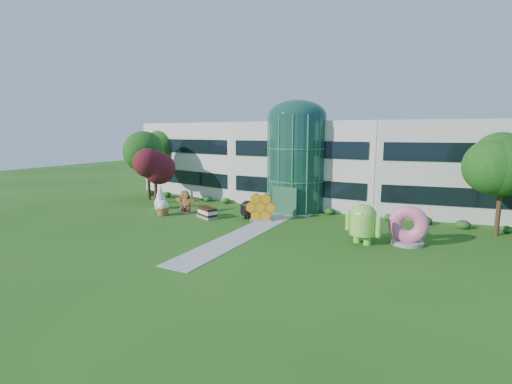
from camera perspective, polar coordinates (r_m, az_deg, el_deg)
The scene contains 14 objects.
ground at distance 29.47m, azimuth -2.66°, elevation -6.91°, with size 140.00×140.00×0.00m, color #215114.
building at distance 44.89m, azimuth 9.07°, elevation 4.61°, with size 46.00×15.00×9.30m, color beige, non-canonical shape.
atrium at distance 39.25m, azimuth 6.23°, elevation 4.39°, with size 6.00×6.00×9.80m, color #194738.
walkway at distance 31.14m, azimuth -0.79°, elevation -5.97°, with size 2.40×20.00×0.04m, color #9E9E93.
tree_red at distance 44.01m, azimuth -15.24°, elevation 2.15°, with size 4.00×4.00×6.00m, color #3F0C14, non-canonical shape.
trees_backdrop at distance 40.24m, azimuth 6.74°, elevation 3.50°, with size 52.00×8.00×8.40m, color #144711, non-canonical shape.
android_green at distance 28.43m, azimuth 16.15°, elevation -4.23°, with size 3.09×2.06×3.50m, color #7BD644, non-canonical shape.
android_black at distance 35.05m, azimuth -1.36°, elevation -2.52°, with size 1.84×1.23×2.09m, color black, non-canonical shape.
donut at distance 29.36m, azimuth 22.39°, elevation -4.68°, with size 2.85×1.37×2.97m, color #DF5572, non-canonical shape.
gingerbread at distance 38.38m, azimuth -10.83°, elevation -1.45°, with size 2.54×0.98×2.35m, color brown, non-canonical shape.
ice_cream_sandwich at distance 36.01m, azimuth -7.53°, elevation -3.16°, with size 2.26×1.13×1.01m, color black, non-canonical shape.
honeycomb at distance 34.42m, azimuth 0.75°, elevation -2.54°, with size 2.96×1.06×2.33m, color orange, non-canonical shape.
froyo at distance 41.02m, azimuth -14.52°, elevation -0.78°, with size 1.47×1.47×2.52m, color white, non-canonical shape.
cupcake at distance 37.78m, azimuth -14.16°, elevation -2.37°, with size 1.28×1.28×1.54m, color white, non-canonical shape.
Camera 1 is at (14.41, -24.36, 8.21)m, focal length 26.00 mm.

